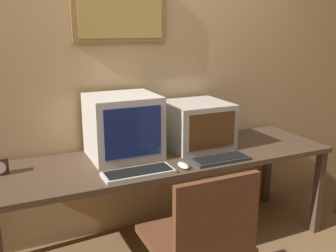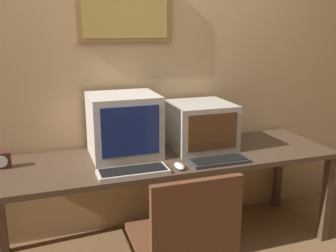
# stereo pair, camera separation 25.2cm
# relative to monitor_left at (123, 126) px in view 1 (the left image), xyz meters

# --- Properties ---
(wall_back) EXTENTS (8.00, 0.08, 2.60)m
(wall_back) POSITION_rel_monitor_left_xyz_m (0.28, 0.28, 0.39)
(wall_back) COLOR tan
(wall_back) RESTS_ON ground_plane
(desk) EXTENTS (2.36, 0.70, 0.70)m
(desk) POSITION_rel_monitor_left_xyz_m (0.28, -0.13, -0.27)
(desk) COLOR #4C3828
(desk) RESTS_ON ground_plane
(monitor_left) EXTENTS (0.46, 0.42, 0.42)m
(monitor_left) POSITION_rel_monitor_left_xyz_m (0.00, 0.00, 0.00)
(monitor_left) COLOR beige
(monitor_left) RESTS_ON desk
(monitor_right) EXTENTS (0.44, 0.44, 0.33)m
(monitor_right) POSITION_rel_monitor_left_xyz_m (0.56, -0.01, -0.05)
(monitor_right) COLOR #B7B2A8
(monitor_right) RESTS_ON desk
(keyboard_main) EXTENTS (0.43, 0.17, 0.03)m
(keyboard_main) POSITION_rel_monitor_left_xyz_m (-0.03, -0.37, -0.20)
(keyboard_main) COLOR beige
(keyboard_main) RESTS_ON desk
(keyboard_side) EXTENTS (0.39, 0.15, 0.03)m
(keyboard_side) POSITION_rel_monitor_left_xyz_m (0.55, -0.37, -0.20)
(keyboard_side) COLOR #333338
(keyboard_side) RESTS_ON desk
(mouse_near_keyboard) EXTENTS (0.06, 0.12, 0.03)m
(mouse_near_keyboard) POSITION_rel_monitor_left_xyz_m (0.27, -0.38, -0.20)
(mouse_near_keyboard) COLOR silver
(mouse_near_keyboard) RESTS_ON desk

